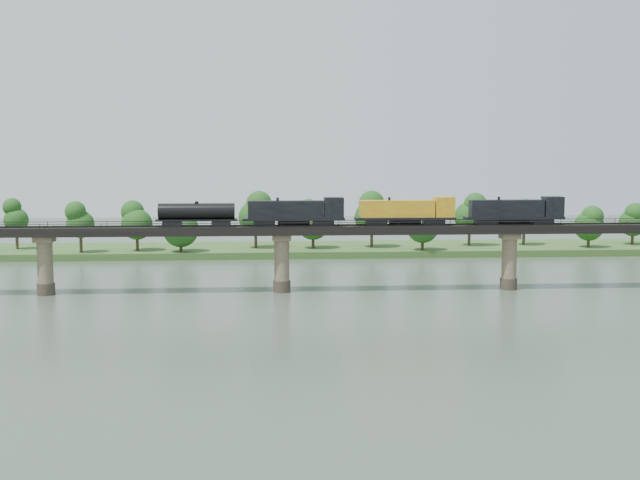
{
  "coord_description": "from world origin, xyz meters",
  "views": [
    {
      "loc": [
        -2.89,
        -107.07,
        23.65
      ],
      "look_at": [
        6.62,
        30.0,
        9.0
      ],
      "focal_mm": 45.0,
      "sensor_mm": 36.0,
      "label": 1
    }
  ],
  "objects": [
    {
      "name": "bridge_superstructure",
      "position": [
        0.0,
        30.0,
        11.79
      ],
      "size": [
        220.0,
        4.9,
        0.75
      ],
      "color": "black",
      "rests_on": "bridge"
    },
    {
      "name": "bridge",
      "position": [
        0.0,
        30.0,
        5.46
      ],
      "size": [
        236.0,
        30.0,
        11.5
      ],
      "color": "#473A2D",
      "rests_on": "ground"
    },
    {
      "name": "freight_train",
      "position": [
        15.1,
        30.0,
        13.82
      ],
      "size": [
        70.68,
        2.75,
        4.87
      ],
      "color": "black",
      "rests_on": "bridge"
    },
    {
      "name": "far_treeline",
      "position": [
        -8.21,
        80.52,
        8.83
      ],
      "size": [
        289.06,
        17.54,
        13.6
      ],
      "color": "#382619",
      "rests_on": "far_bank"
    },
    {
      "name": "far_bank",
      "position": [
        0.0,
        85.0,
        0.8
      ],
      "size": [
        300.0,
        24.0,
        1.6
      ],
      "primitive_type": "cube",
      "color": "#305321",
      "rests_on": "ground"
    },
    {
      "name": "ground",
      "position": [
        0.0,
        0.0,
        0.0
      ],
      "size": [
        400.0,
        400.0,
        0.0
      ],
      "primitive_type": "plane",
      "color": "#384737",
      "rests_on": "ground"
    }
  ]
}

